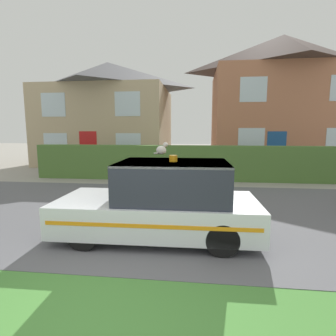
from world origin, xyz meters
name	(u,v)px	position (x,y,z in m)	size (l,w,h in m)	color
ground_plane	(113,307)	(0.00, 0.00, 0.00)	(80.00, 80.00, 0.00)	gray
road_strip	(159,211)	(0.00, 3.89, 0.01)	(28.00, 6.53, 0.01)	#5B5B60
lawn_verge	(108,317)	(0.00, -0.18, 0.00)	(28.00, 1.61, 0.01)	#478438
garden_hedge	(179,163)	(0.21, 8.45, 0.75)	(12.76, 0.55, 1.50)	#4C7233
police_car	(163,201)	(0.32, 2.22, 0.73)	(3.95, 1.77, 1.64)	black
cat	(162,149)	(0.29, 2.37, 1.76)	(0.30, 0.17, 0.25)	silver
house_left	(109,113)	(-4.92, 14.39, 3.33)	(8.08, 6.53, 6.54)	tan
house_right	(281,100)	(6.15, 14.84, 4.06)	(8.66, 6.11, 7.96)	#A86B4C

